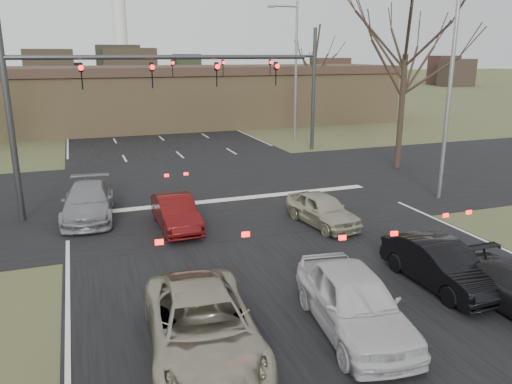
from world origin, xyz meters
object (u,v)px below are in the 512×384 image
car_grey_ahead (88,202)px  car_silver_ahead (322,209)px  car_silver_suv (203,326)px  building (169,96)px  car_black_hatch (440,265)px  mast_arm_near (99,87)px  streetlight_right_far (294,65)px  car_red_ahead (176,213)px  streetlight_right_near (448,72)px  car_white_sedan (354,301)px  mast_arm_far (275,75)px

car_grey_ahead → car_silver_ahead: (8.35, -3.95, -0.06)m
car_silver_suv → car_grey_ahead: size_ratio=1.07×
building → car_black_hatch: 35.33m
mast_arm_near → streetlight_right_far: (14.55, 14.00, 0.51)m
car_silver_suv → car_red_ahead: bearing=88.1°
mast_arm_near → streetlight_right_near: streetlight_right_near is taller
car_silver_suv → car_white_sedan: size_ratio=1.12×
mast_arm_near → car_grey_ahead: 4.50m
building → car_red_ahead: size_ratio=11.37×
car_white_sedan → car_black_hatch: (3.50, 1.23, -0.11)m
mast_arm_far → car_red_ahead: (-9.18, -12.94, -4.40)m
car_silver_suv → streetlight_right_near: bearing=38.1°
mast_arm_far → car_silver_suv: mast_arm_far is taller
streetlight_right_far → car_red_ahead: 21.53m
streetlight_right_near → streetlight_right_far: size_ratio=1.00×
mast_arm_far → streetlight_right_near: size_ratio=1.11×
building → car_silver_ahead: bearing=-89.4°
streetlight_right_near → car_red_ahead: (-11.82, 0.06, -4.97)m
car_white_sedan → car_black_hatch: size_ratio=1.14×
building → streetlight_right_far: 13.53m
mast_arm_near → streetlight_right_near: 14.38m
building → mast_arm_far: (4.18, -15.00, 2.35)m
car_silver_suv → car_red_ahead: (1.07, 8.32, -0.07)m
car_silver_ahead → car_black_hatch: bearing=-90.5°
streetlight_right_near → car_grey_ahead: bearing=170.4°
streetlight_right_far → car_silver_ahead: (-7.00, -18.45, -4.97)m
car_red_ahead → streetlight_right_far: bearing=53.5°
streetlight_right_near → car_silver_suv: size_ratio=2.02×
car_silver_suv → car_white_sedan: 3.57m
building → car_black_hatch: (1.00, -35.26, -2.02)m
mast_arm_far → car_silver_suv: bearing=-115.7°
car_white_sedan → car_grey_ahead: bearing=124.4°
building → car_white_sedan: building is taller
car_red_ahead → streetlight_right_near: bearing=-0.8°
mast_arm_near → car_black_hatch: (8.23, -10.26, -4.43)m
car_black_hatch → car_grey_ahead: size_ratio=0.84×
building → car_silver_ahead: (0.32, -29.45, -2.05)m
streetlight_right_far → car_grey_ahead: streetlight_right_far is taller
car_white_sedan → building: bearing=93.8°
streetlight_right_far → car_silver_suv: streetlight_right_far is taller
car_black_hatch → streetlight_right_far: bearing=75.0°
car_grey_ahead → mast_arm_far: bearing=46.0°
mast_arm_far → car_silver_ahead: mast_arm_far is taller
car_silver_suv → car_grey_ahead: (-1.96, 10.76, -0.01)m
building → streetlight_right_far: streetlight_right_far is taller
mast_arm_near → car_white_sedan: (4.73, -11.49, -4.32)m
mast_arm_near → car_silver_ahead: (7.55, -4.45, -4.46)m
streetlight_right_near → car_silver_suv: 16.07m
building → car_silver_suv: size_ratio=8.55×
mast_arm_near → car_red_ahead: 5.79m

